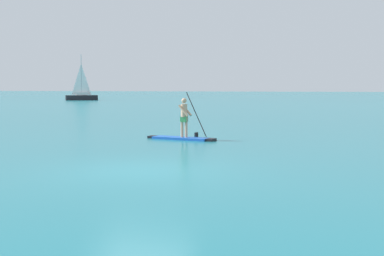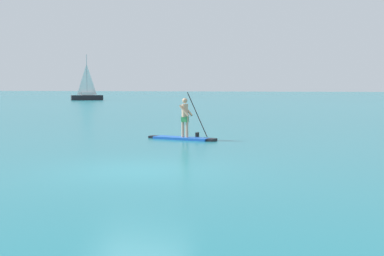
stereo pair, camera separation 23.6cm
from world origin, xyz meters
name	(u,v)px [view 1 (the left image)]	position (x,y,z in m)	size (l,w,h in m)	color
ground	(142,170)	(0.00, 0.00, 0.00)	(440.00, 440.00, 0.00)	#1E727F
paddleboarder_mid_center	(183,130)	(-1.29, 7.71, 0.37)	(3.04, 1.07, 1.98)	blue
sailboat_left_horizon	(82,94)	(-35.36, 62.06, 0.93)	(4.82, 4.01, 7.36)	black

